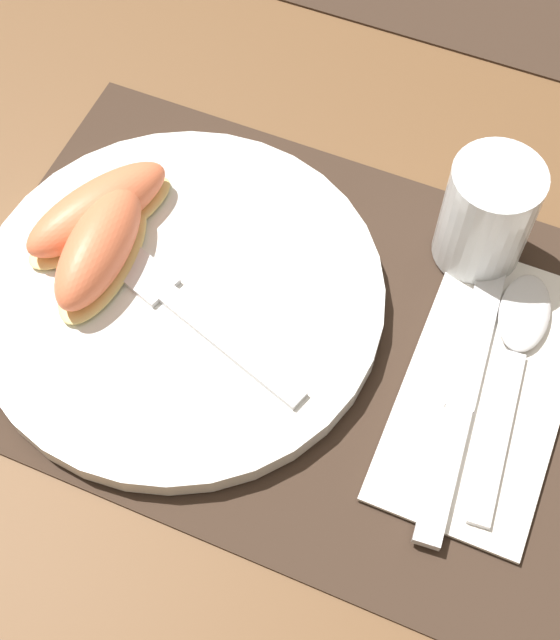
{
  "coord_description": "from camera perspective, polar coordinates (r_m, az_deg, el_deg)",
  "views": [
    {
      "loc": [
        0.1,
        -0.27,
        0.53
      ],
      "look_at": [
        -0.01,
        -0.01,
        0.02
      ],
      "focal_mm": 50.0,
      "sensor_mm": 36.0,
      "label": 1
    }
  ],
  "objects": [
    {
      "name": "plate",
      "position": [
        0.6,
        -6.36,
        1.59
      ],
      "size": [
        0.27,
        0.27,
        0.02
      ],
      "color": "white",
      "rests_on": "placemat"
    },
    {
      "name": "citrus_wedge_1",
      "position": [
        0.6,
        -11.46,
        4.47
      ],
      "size": [
        0.05,
        0.11,
        0.04
      ],
      "color": "#F4DB84",
      "rests_on": "plate"
    },
    {
      "name": "juice_glass",
      "position": [
        0.61,
        13.02,
        6.3
      ],
      "size": [
        0.06,
        0.06,
        0.08
      ],
      "color": "silver",
      "rests_on": "placemat"
    },
    {
      "name": "knife",
      "position": [
        0.58,
        11.72,
        -4.16
      ],
      "size": [
        0.04,
        0.23,
        0.01
      ],
      "color": "silver",
      "rests_on": "napkin"
    },
    {
      "name": "ground_plane",
      "position": [
        0.6,
        1.31,
        -0.94
      ],
      "size": [
        3.0,
        3.0,
        0.0
      ],
      "primitive_type": "plane",
      "color": "brown"
    },
    {
      "name": "placemat",
      "position": [
        0.6,
        1.31,
        -0.85
      ],
      "size": [
        0.45,
        0.3,
        0.0
      ],
      "color": "#38281E",
      "rests_on": "ground_plane"
    },
    {
      "name": "napkin",
      "position": [
        0.59,
        12.99,
        -4.25
      ],
      "size": [
        0.1,
        0.2,
        0.0
      ],
      "color": "white",
      "rests_on": "placemat"
    },
    {
      "name": "fork",
      "position": [
        0.59,
        -6.73,
        1.25
      ],
      "size": [
        0.19,
        0.08,
        0.0
      ],
      "color": "silver",
      "rests_on": "plate"
    },
    {
      "name": "citrus_wedge_0",
      "position": [
        0.62,
        -11.56,
        6.84
      ],
      "size": [
        0.09,
        0.12,
        0.04
      ],
      "color": "#F4DB84",
      "rests_on": "plate"
    },
    {
      "name": "spoon",
      "position": [
        0.6,
        14.96,
        -1.49
      ],
      "size": [
        0.04,
        0.18,
        0.01
      ],
      "color": "silver",
      "rests_on": "napkin"
    }
  ]
}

